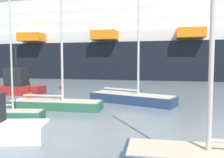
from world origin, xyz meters
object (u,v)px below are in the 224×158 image
object	(u,v)px
sailboat_6	(8,113)
sailboat_2	(56,102)
channel_buoy_2	(30,96)
fishing_boat_0	(15,86)
cruise_ship	(224,42)
sailboat_0	(132,96)
channel_buoy_0	(62,86)

from	to	relation	value
sailboat_6	sailboat_2	bearing A→B (deg)	59.67
channel_buoy_2	sailboat_2	bearing A→B (deg)	-35.53
fishing_boat_0	cruise_ship	size ratio (longest dim) A/B	0.05
sailboat_2	sailboat_6	xyz separation A→B (m)	(-1.03, -3.55, -0.11)
sailboat_0	sailboat_6	size ratio (longest dim) A/B	1.44
sailboat_2	cruise_ship	xyz separation A→B (m)	(16.70, 35.89, 6.67)
sailboat_0	cruise_ship	world-z (taller)	cruise_ship
sailboat_6	fishing_boat_0	xyz separation A→B (m)	(-6.77, 8.89, 0.49)
sailboat_6	fishing_boat_0	size ratio (longest dim) A/B	1.27
fishing_boat_0	sailboat_0	bearing A→B (deg)	-14.86
sailboat_6	cruise_ship	distance (m)	43.77
cruise_ship	channel_buoy_0	bearing A→B (deg)	-134.52
sailboat_2	sailboat_6	distance (m)	3.70
sailboat_0	sailboat_2	world-z (taller)	sailboat_0
channel_buoy_2	cruise_ship	bearing A→B (deg)	57.07
channel_buoy_2	channel_buoy_0	bearing A→B (deg)	96.92
sailboat_6	channel_buoy_0	size ratio (longest dim) A/B	4.53
sailboat_0	fishing_boat_0	xyz separation A→B (m)	(-12.51, 1.58, 0.34)
sailboat_0	cruise_ship	distance (m)	34.93
channel_buoy_0	sailboat_6	bearing A→B (deg)	-73.07
fishing_boat_0	channel_buoy_0	distance (m)	5.96
sailboat_0	channel_buoy_0	bearing A→B (deg)	161.19
fishing_boat_0	channel_buoy_2	bearing A→B (deg)	-40.44
channel_buoy_2	fishing_boat_0	bearing A→B (deg)	147.22
cruise_ship	channel_buoy_2	bearing A→B (deg)	-126.13
fishing_boat_0	channel_buoy_0	xyz separation A→B (m)	(2.41, 5.42, -0.52)
channel_buoy_0	channel_buoy_2	size ratio (longest dim) A/B	1.14
fishing_boat_0	cruise_ship	distance (m)	39.67
sailboat_0	fishing_boat_0	distance (m)	12.62
fishing_boat_0	channel_buoy_2	xyz separation A→B (m)	(3.33, -2.14, -0.58)
channel_buoy_0	sailboat_0	bearing A→B (deg)	-34.72
fishing_boat_0	cruise_ship	world-z (taller)	cruise_ship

